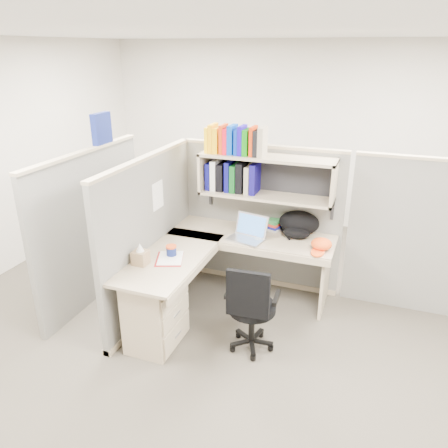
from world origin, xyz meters
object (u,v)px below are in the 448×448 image
at_px(backpack, 298,224).
at_px(task_chair, 251,321).
at_px(laptop, 246,229).
at_px(snack_canister, 171,250).
at_px(desk, 184,291).

relative_size(backpack, task_chair, 0.48).
distance_m(laptop, task_chair, 1.00).
xyz_separation_m(laptop, snack_canister, (-0.56, -0.58, -0.08)).
distance_m(desk, snack_canister, 0.40).
relative_size(laptop, task_chair, 0.40).
height_order(backpack, task_chair, backpack).
xyz_separation_m(desk, laptop, (0.39, 0.70, 0.42)).
bearing_deg(task_chair, backpack, 80.93).
bearing_deg(desk, snack_canister, 145.38).
bearing_deg(laptop, desk, -107.55).
distance_m(backpack, task_chair, 1.22).
relative_size(desk, laptop, 4.90).
distance_m(desk, backpack, 1.39).
distance_m(desk, laptop, 0.91).
xyz_separation_m(desk, backpack, (0.87, 1.00, 0.42)).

